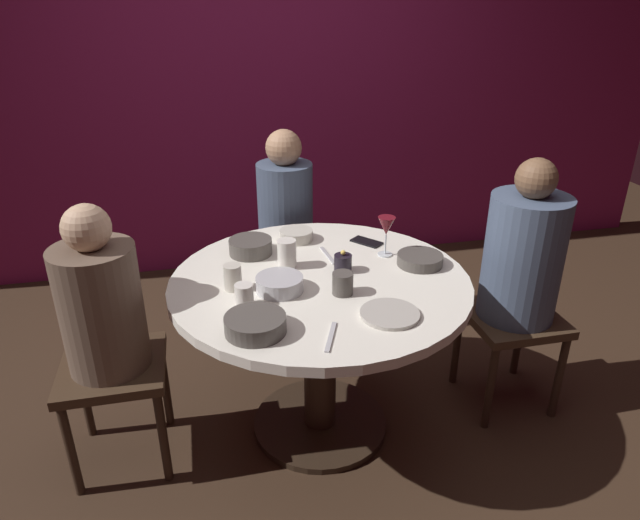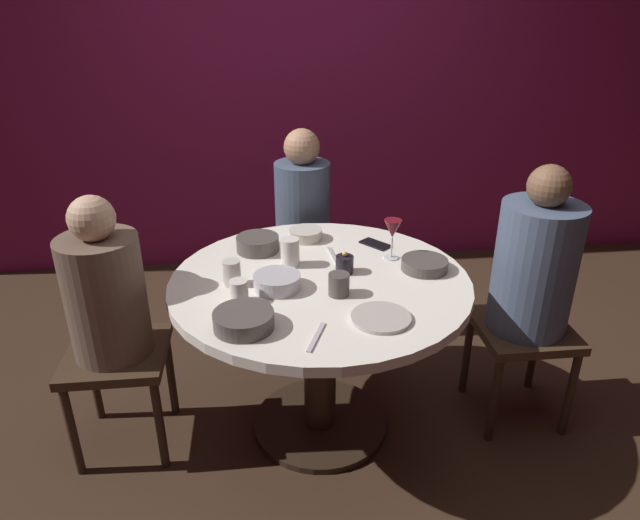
{
  "view_description": "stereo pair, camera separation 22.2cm",
  "coord_description": "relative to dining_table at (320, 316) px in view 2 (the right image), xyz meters",
  "views": [
    {
      "loc": [
        -0.44,
        -1.97,
        1.78
      ],
      "look_at": [
        0.0,
        0.0,
        0.83
      ],
      "focal_mm": 31.73,
      "sensor_mm": 36.0,
      "label": 1
    },
    {
      "loc": [
        -0.22,
        -2.0,
        1.78
      ],
      "look_at": [
        0.0,
        0.0,
        0.83
      ],
      "focal_mm": 31.73,
      "sensor_mm": 36.0,
      "label": 2
    }
  ],
  "objects": [
    {
      "name": "ground_plane",
      "position": [
        0.0,
        0.0,
        -0.58
      ],
      "size": [
        8.0,
        8.0,
        0.0
      ],
      "primitive_type": "plane",
      "color": "#382619"
    },
    {
      "name": "back_wall",
      "position": [
        0.0,
        1.86,
        0.72
      ],
      "size": [
        6.0,
        0.1,
        2.6
      ],
      "primitive_type": "cube",
      "color": "maroon",
      "rests_on": "ground"
    },
    {
      "name": "dining_table",
      "position": [
        0.0,
        0.0,
        0.0
      ],
      "size": [
        1.2,
        1.2,
        0.75
      ],
      "color": "silver",
      "rests_on": "ground"
    },
    {
      "name": "seated_diner_left",
      "position": [
        -0.84,
        0.0,
        0.12
      ],
      "size": [
        0.4,
        0.4,
        1.13
      ],
      "rotation": [
        0.0,
        0.0,
        6.28
      ],
      "color": "#3F2D1E",
      "rests_on": "ground"
    },
    {
      "name": "seated_diner_back",
      "position": [
        0.0,
        0.85,
        0.14
      ],
      "size": [
        0.4,
        0.4,
        1.17
      ],
      "rotation": [
        0.0,
        0.0,
        4.71
      ],
      "color": "#3F2D1E",
      "rests_on": "ground"
    },
    {
      "name": "seated_diner_right",
      "position": [
        0.9,
        0.0,
        0.16
      ],
      "size": [
        0.4,
        0.4,
        1.19
      ],
      "rotation": [
        0.0,
        0.0,
        3.14
      ],
      "color": "#3F2D1E",
      "rests_on": "ground"
    },
    {
      "name": "candle_holder",
      "position": [
        0.11,
        0.04,
        0.21
      ],
      "size": [
        0.07,
        0.07,
        0.09
      ],
      "color": "black",
      "rests_on": "dining_table"
    },
    {
      "name": "wine_glass",
      "position": [
        0.32,
        0.15,
        0.31
      ],
      "size": [
        0.08,
        0.08,
        0.18
      ],
      "color": "silver",
      "rests_on": "dining_table"
    },
    {
      "name": "dinner_plate",
      "position": [
        0.18,
        -0.34,
        0.18
      ],
      "size": [
        0.21,
        0.21,
        0.01
      ],
      "primitive_type": "cylinder",
      "color": "#B2ADA3",
      "rests_on": "dining_table"
    },
    {
      "name": "cell_phone",
      "position": [
        0.29,
        0.3,
        0.18
      ],
      "size": [
        0.14,
        0.15,
        0.01
      ],
      "primitive_type": "cube",
      "rotation": [
        0.0,
        0.0,
        3.83
      ],
      "color": "black",
      "rests_on": "dining_table"
    },
    {
      "name": "bowl_serving_large",
      "position": [
        -0.17,
        -0.07,
        0.21
      ],
      "size": [
        0.18,
        0.18,
        0.06
      ],
      "primitive_type": "cylinder",
      "color": "#B7B7BC",
      "rests_on": "dining_table"
    },
    {
      "name": "bowl_salad_center",
      "position": [
        -0.3,
        -0.34,
        0.21
      ],
      "size": [
        0.21,
        0.21,
        0.06
      ],
      "primitive_type": "cylinder",
      "color": "#4C4742",
      "rests_on": "dining_table"
    },
    {
      "name": "bowl_small_white",
      "position": [
        -0.24,
        0.3,
        0.21
      ],
      "size": [
        0.19,
        0.19,
        0.07
      ],
      "primitive_type": "cylinder",
      "color": "#4C4742",
      "rests_on": "dining_table"
    },
    {
      "name": "bowl_sauce_side",
      "position": [
        -0.02,
        0.4,
        0.2
      ],
      "size": [
        0.15,
        0.15,
        0.05
      ],
      "primitive_type": "cylinder",
      "color": "beige",
      "rests_on": "dining_table"
    },
    {
      "name": "bowl_rice_portion",
      "position": [
        0.44,
        0.03,
        0.2
      ],
      "size": [
        0.19,
        0.19,
        0.05
      ],
      "primitive_type": "cylinder",
      "color": "#4C4742",
      "rests_on": "dining_table"
    },
    {
      "name": "cup_near_candle",
      "position": [
        -0.35,
        -0.02,
        0.23
      ],
      "size": [
        0.07,
        0.07,
        0.1
      ],
      "primitive_type": "cylinder",
      "color": "beige",
      "rests_on": "dining_table"
    },
    {
      "name": "cup_by_left_diner",
      "position": [
        0.06,
        -0.14,
        0.22
      ],
      "size": [
        0.08,
        0.08,
        0.09
      ],
      "primitive_type": "cylinder",
      "color": "#4C4742",
      "rests_on": "dining_table"
    },
    {
      "name": "cup_by_right_diner",
      "position": [
        -0.32,
        -0.16,
        0.22
      ],
      "size": [
        0.07,
        0.07,
        0.09
      ],
      "primitive_type": "cylinder",
      "color": "silver",
      "rests_on": "dining_table"
    },
    {
      "name": "cup_center_front",
      "position": [
        -0.11,
        0.13,
        0.24
      ],
      "size": [
        0.08,
        0.08,
        0.12
      ],
      "primitive_type": "cylinder",
      "color": "silver",
      "rests_on": "dining_table"
    },
    {
      "name": "fork_near_plate",
      "position": [
        0.08,
        0.2,
        0.18
      ],
      "size": [
        0.03,
        0.18,
        0.01
      ],
      "primitive_type": "cube",
      "rotation": [
        0.0,
        0.0,
        0.09
      ],
      "color": "#B7B7BC",
      "rests_on": "dining_table"
    },
    {
      "name": "knife_near_plate",
      "position": [
        -0.06,
        -0.43,
        0.18
      ],
      "size": [
        0.08,
        0.17,
        0.01
      ],
      "primitive_type": "cube",
      "rotation": [
        0.0,
        0.0,
        -0.38
      ],
      "color": "#B7B7BC",
      "rests_on": "dining_table"
    }
  ]
}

